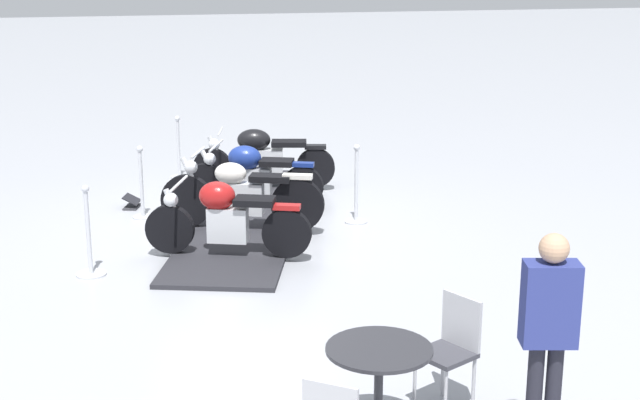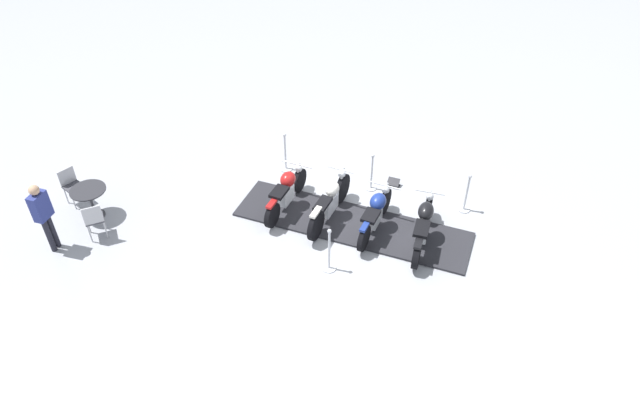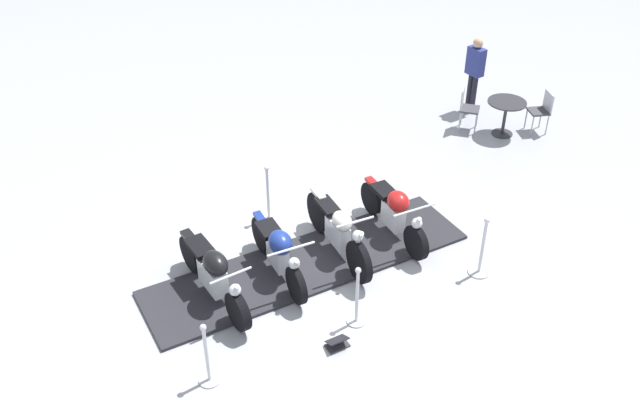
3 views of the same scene
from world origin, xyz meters
TOP-DOWN VIEW (x-y plane):
  - ground_plane at (0.00, 0.00)m, footprint 80.00×80.00m
  - display_platform at (0.00, 0.00)m, footprint 5.67×2.94m
  - motorcycle_black at (-1.58, 0.44)m, footprint 0.77×2.20m
  - motorcycle_navy at (-0.54, 0.12)m, footprint 0.94×1.95m
  - motorcycle_cream at (0.52, -0.18)m, footprint 0.95×2.11m
  - motorcycle_maroon at (1.57, -0.51)m, footprint 0.97×1.98m
  - stanchion_left_mid at (0.43, 1.44)m, footprint 0.31×0.31m
  - stanchion_right_mid at (-0.43, -1.44)m, footprint 0.29×0.29m
  - stanchion_right_front at (-2.67, -0.76)m, footprint 0.31×0.31m
  - stanchion_right_rear at (1.80, -2.11)m, footprint 0.35×0.35m
  - info_placard at (-1.00, -1.58)m, footprint 0.38×0.29m
  - cafe_table at (6.08, 0.13)m, footprint 0.82×0.82m
  - cafe_chair_across_table at (5.70, 0.86)m, footprint 0.54×0.54m
  - bystander_person at (6.52, 1.28)m, footprint 0.30×0.44m

SIDE VIEW (x-z plane):
  - ground_plane at x=0.00m, z-range 0.00..0.00m
  - display_platform at x=0.00m, z-range 0.00..0.06m
  - info_placard at x=-1.00m, z-range -0.04..0.15m
  - stanchion_right_rear at x=1.80m, z-range -0.22..0.87m
  - stanchion_right_front at x=-2.67m, z-range -0.17..0.87m
  - stanchion_right_mid at x=-0.43m, z-range -0.15..0.89m
  - stanchion_left_mid at x=0.43m, z-range -0.18..0.93m
  - motorcycle_black at x=-1.58m, z-range 0.07..0.99m
  - motorcycle_cream at x=0.52m, z-range 0.01..1.05m
  - motorcycle_maroon at x=1.57m, z-range 0.08..0.99m
  - motorcycle_navy at x=-0.54m, z-range 0.09..0.99m
  - cafe_chair_across_table at x=5.70m, z-range 0.08..1.04m
  - cafe_table at x=6.08m, z-range 0.20..0.98m
  - bystander_person at x=6.52m, z-range 0.17..1.91m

